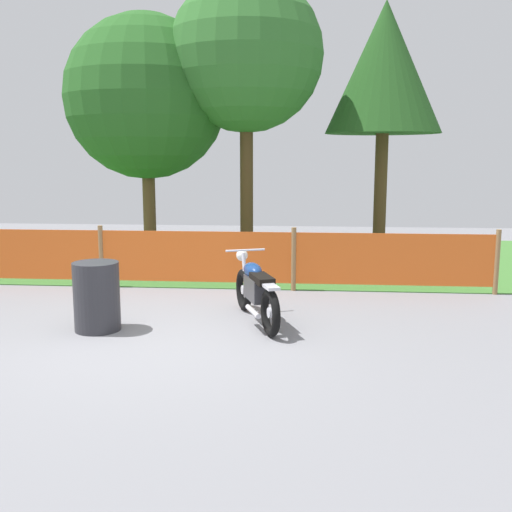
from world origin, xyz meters
The scene contains 8 objects.
ground centered at (0.00, 0.00, -0.01)m, with size 24.00×24.00×0.02m, color gray.
grass_verge centered at (0.00, 6.01, 0.01)m, with size 24.00×6.24×0.01m, color #427A33.
barrier_fence centered at (0.00, 2.89, 0.54)m, with size 9.81×0.08×1.05m.
tree_leftmost centered at (-1.68, 6.29, 3.44)m, with size 3.52×3.52×5.21m.
tree_near_left centered at (0.53, 6.03, 4.26)m, with size 3.21×3.21×5.88m.
tree_near_right centered at (3.46, 6.73, 4.05)m, with size 2.51×2.51×5.48m.
motorcycle_lead centered at (1.16, 0.96, 0.44)m, with size 0.85×1.83×0.91m.
oil_drum centered at (-0.82, 0.42, 0.44)m, with size 0.58×0.58×0.88m, color #2D2D33.
Camera 1 is at (1.81, -6.74, 2.20)m, focal length 41.73 mm.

